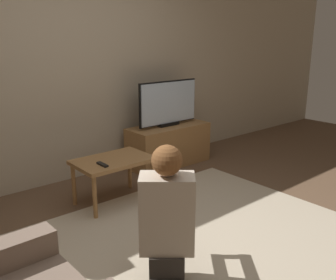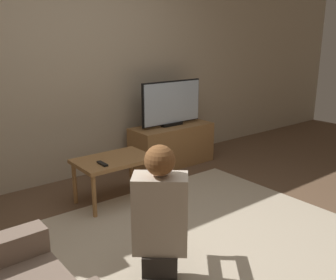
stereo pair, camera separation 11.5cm
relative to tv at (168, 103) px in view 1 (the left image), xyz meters
name	(u,v)px [view 1 (the left image)]	position (x,y,z in m)	size (l,w,h in m)	color
ground_plane	(185,246)	(-1.17, -1.58, -0.79)	(10.00, 10.00, 0.00)	brown
wall_back	(63,63)	(-1.17, 0.35, 0.51)	(10.00, 0.06, 2.60)	tan
rug	(185,245)	(-1.17, -1.58, -0.78)	(2.90, 2.15, 0.02)	#BCAD93
tv_stand	(169,145)	(0.00, 0.00, -0.53)	(1.05, 0.44, 0.50)	olive
tv	(168,103)	(0.00, 0.00, 0.00)	(0.87, 0.08, 0.56)	black
coffee_table	(113,164)	(-1.15, -0.53, -0.39)	(0.73, 0.48, 0.45)	olive
person_kneeling	(167,220)	(-1.58, -1.85, -0.31)	(0.69, 0.75, 0.95)	#332D28
remote	(102,164)	(-1.32, -0.63, -0.33)	(0.04, 0.15, 0.02)	black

